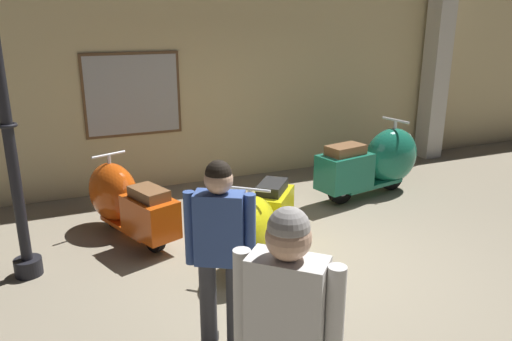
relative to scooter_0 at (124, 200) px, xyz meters
name	(u,v)px	position (x,y,z in m)	size (l,w,h in m)	color
ground_plane	(317,270)	(1.72, -1.74, -0.45)	(60.00, 60.00, 0.00)	gray
showroom_back_wall	(219,67)	(1.86, 1.71, 1.38)	(18.00, 0.63, 3.66)	#CCB784
scooter_0	(124,200)	(0.00, 0.00, 0.00)	(0.98, 1.67, 0.98)	black
scooter_1	(258,225)	(1.21, -1.32, -0.01)	(1.36, 1.49, 0.96)	black
scooter_2	(378,162)	(3.74, 0.00, 0.06)	(1.90, 0.86, 1.12)	black
lamppost	(9,136)	(-1.10, -0.62, 1.04)	(0.28, 0.28, 2.98)	black
visitor_0	(220,246)	(0.34, -2.59, 0.48)	(0.48, 0.38, 1.60)	black
visitor_1	(286,338)	(0.25, -3.88, 0.55)	(0.45, 0.45, 1.72)	black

